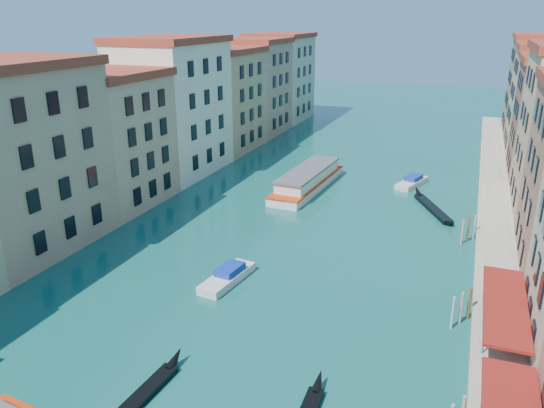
% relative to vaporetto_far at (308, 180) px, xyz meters
% --- Properties ---
extents(left_bank_palazzos, '(12.80, 128.40, 21.00)m').
position_rel_vaporetto_far_xyz_m(left_bank_palazzos, '(-22.60, -5.42, 8.39)').
color(left_bank_palazzos, '#CDB494').
rests_on(left_bank_palazzos, ground).
extents(quay, '(4.00, 140.00, 1.00)m').
position_rel_vaporetto_far_xyz_m(quay, '(25.40, -5.10, -0.82)').
color(quay, '#9D967F').
rests_on(quay, ground).
extents(mooring_poles_right, '(1.44, 54.24, 3.20)m').
position_rel_vaporetto_far_xyz_m(mooring_poles_right, '(22.50, -41.30, -0.02)').
color(mooring_poles_right, '#51331C').
rests_on(mooring_poles_right, ground).
extents(vaporetto_far, '(5.69, 19.90, 2.92)m').
position_rel_vaporetto_far_xyz_m(vaporetto_far, '(0.00, 0.00, 0.00)').
color(vaporetto_far, silver).
rests_on(vaporetto_far, ground).
extents(gondola_fore, '(1.67, 11.98, 2.39)m').
position_rel_vaporetto_far_xyz_m(gondola_fore, '(3.22, -48.40, -0.91)').
color(gondola_fore, black).
rests_on(gondola_fore, ground).
extents(gondola_far, '(6.96, 12.60, 1.92)m').
position_rel_vaporetto_far_xyz_m(gondola_far, '(17.86, -2.89, -0.92)').
color(gondola_far, black).
rests_on(gondola_far, ground).
extents(motorboat_mid, '(3.07, 7.20, 1.45)m').
position_rel_vaporetto_far_xyz_m(motorboat_mid, '(1.49, -30.32, -0.75)').
color(motorboat_mid, silver).
rests_on(motorboat_mid, ground).
extents(motorboat_far, '(4.22, 7.30, 1.44)m').
position_rel_vaporetto_far_xyz_m(motorboat_far, '(14.09, 6.85, -0.75)').
color(motorboat_far, silver).
rests_on(motorboat_far, ground).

